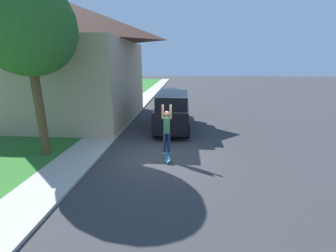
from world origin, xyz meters
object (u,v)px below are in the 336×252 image
at_px(lawn_tree_near, 27,27).
at_px(car_down_street, 170,95).
at_px(suv_parked, 173,110).
at_px(skateboard, 167,156).
at_px(skateboarder, 167,128).

height_order(lawn_tree_near, car_down_street, lawn_tree_near).
xyz_separation_m(suv_parked, skateboard, (0.01, -4.81, -0.99)).
relative_size(car_down_street, skateboard, 5.27).
distance_m(suv_parked, skateboard, 4.91).
bearing_deg(lawn_tree_near, suv_parked, 39.82).
relative_size(skateboarder, skateboard, 2.68).
relative_size(lawn_tree_near, skateboard, 9.56).
bearing_deg(skateboard, suv_parked, 90.13).
distance_m(car_down_street, skateboarder, 15.37).
distance_m(suv_parked, skateboarder, 4.78).
bearing_deg(skateboard, car_down_street, 93.20).
height_order(suv_parked, skateboarder, skateboarder).
distance_m(lawn_tree_near, suv_parked, 8.32).
height_order(lawn_tree_near, skateboard, lawn_tree_near).
xyz_separation_m(car_down_street, skateboarder, (0.85, -15.32, 0.83)).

